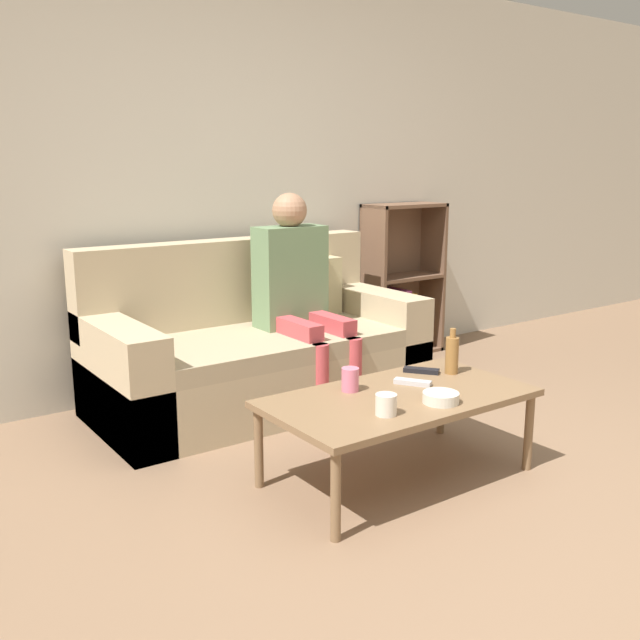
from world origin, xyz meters
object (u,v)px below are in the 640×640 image
bookshelf (397,295)px  tv_remote_0 (413,382)px  tv_remote_1 (421,370)px  cup_far (386,405)px  snack_bowl (441,398)px  coffee_table (398,402)px  cup_near (350,379)px  person_adult (297,284)px  couch (257,352)px  bottle (452,354)px

bookshelf → tv_remote_0: bookshelf is taller
tv_remote_0 → tv_remote_1: size_ratio=1.03×
cup_far → snack_bowl: bearing=-4.4°
coffee_table → cup_far: (-0.21, -0.16, 0.08)m
cup_near → person_adult: bearing=69.1°
cup_far → person_adult: bearing=71.1°
couch → snack_bowl: size_ratio=12.15×
coffee_table → tv_remote_0: bearing=26.0°
bookshelf → bottle: (-1.00, -1.52, 0.05)m
couch → coffee_table: (-0.02, -1.25, 0.05)m
cup_near → bottle: size_ratio=0.48×
tv_remote_0 → cup_far: bearing=-179.6°
bookshelf → cup_near: size_ratio=10.39×
cup_near → cup_far: 0.33m
coffee_table → cup_near: size_ratio=11.18×
bookshelf → cup_near: bearing=-137.1°
snack_bowl → coffee_table: bearing=112.7°
bookshelf → snack_bowl: (-1.35, -1.80, -0.02)m
bookshelf → cup_far: 2.42m
person_adult → cup_near: size_ratio=11.52×
couch → bottle: couch is taller
cup_far → bottle: bearing=22.1°
coffee_table → tv_remote_1: 0.37m
cup_far → bottle: size_ratio=0.39×
snack_bowl → person_adult: bearing=82.9°
person_adult → tv_remote_0: (-0.09, -1.10, -0.30)m
couch → snack_bowl: bearing=-87.6°
tv_remote_1 → bottle: (0.11, -0.09, 0.08)m
coffee_table → tv_remote_1: bearing=31.1°
couch → cup_near: size_ratio=17.82×
person_adult → bottle: bearing=-80.2°
bottle → snack_bowl: bearing=-141.3°
snack_bowl → bottle: bottle is taller
cup_near → cup_far: (-0.07, -0.33, -0.01)m
bookshelf → tv_remote_1: bookshelf is taller
tv_remote_1 → coffee_table: bearing=173.7°
person_adult → tv_remote_1: size_ratio=7.38×
coffee_table → cup_near: cup_near is taller
bookshelf → tv_remote_0: 2.00m
cup_far → snack_bowl: (0.29, -0.02, -0.02)m
cup_near → tv_remote_0: cup_near is taller
coffee_table → snack_bowl: 0.20m
bottle → tv_remote_1: bearing=141.3°
couch → snack_bowl: (0.06, -1.43, 0.11)m
cup_near → coffee_table: bearing=-50.3°
tv_remote_1 → couch: bearing=68.3°
couch → person_adult: person_adult is taller
cup_near → tv_remote_1: cup_near is taller
person_adult → bottle: size_ratio=5.47×
person_adult → tv_remote_1: person_adult is taller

